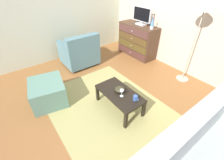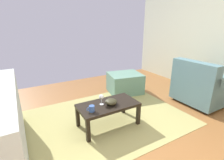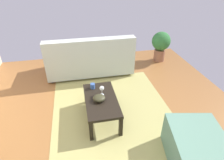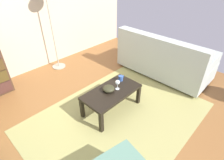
{
  "view_description": "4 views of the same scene",
  "coord_description": "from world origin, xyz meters",
  "px_view_note": "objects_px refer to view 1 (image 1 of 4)",
  "views": [
    {
      "loc": [
        1.81,
        -1.35,
        2.1
      ],
      "look_at": [
        0.22,
        -0.16,
        0.68
      ],
      "focal_mm": 24.45,
      "sensor_mm": 36.0,
      "label": 1
    },
    {
      "loc": [
        1.32,
        1.96,
        1.5
      ],
      "look_at": [
        0.09,
        -0.18,
        0.66
      ],
      "focal_mm": 26.93,
      "sensor_mm": 36.0,
      "label": 2
    },
    {
      "loc": [
        -1.96,
        0.28,
        2.07
      ],
      "look_at": [
        0.34,
        -0.2,
        0.61
      ],
      "focal_mm": 30.19,
      "sensor_mm": 36.0,
      "label": 3
    },
    {
      "loc": [
        -1.28,
        -1.48,
        1.97
      ],
      "look_at": [
        0.28,
        0.0,
        0.54
      ],
      "focal_mm": 28.89,
      "sensor_mm": 36.0,
      "label": 4
    }
  ],
  "objects_px": {
    "coffee_table": "(119,95)",
    "mug": "(135,98)",
    "lava_lamp": "(152,23)",
    "bowl_decorative": "(120,89)",
    "armchair": "(80,52)",
    "dresser": "(137,40)",
    "standing_lamp": "(203,14)",
    "tv": "(142,16)",
    "ottoman": "(48,92)",
    "wine_glass": "(122,91)"
  },
  "relations": [
    {
      "from": "tv",
      "to": "ottoman",
      "type": "bearing_deg",
      "value": -81.61
    },
    {
      "from": "armchair",
      "to": "lava_lamp",
      "type": "bearing_deg",
      "value": 59.0
    },
    {
      "from": "coffee_table",
      "to": "bowl_decorative",
      "type": "bearing_deg",
      "value": 134.12
    },
    {
      "from": "dresser",
      "to": "coffee_table",
      "type": "height_order",
      "value": "dresser"
    },
    {
      "from": "mug",
      "to": "bowl_decorative",
      "type": "xyz_separation_m",
      "value": [
        -0.33,
        -0.05,
        -0.0
      ]
    },
    {
      "from": "standing_lamp",
      "to": "mug",
      "type": "bearing_deg",
      "value": -86.0
    },
    {
      "from": "bowl_decorative",
      "to": "standing_lamp",
      "type": "distance_m",
      "value": 2.06
    },
    {
      "from": "mug",
      "to": "standing_lamp",
      "type": "xyz_separation_m",
      "value": [
        -0.12,
        1.71,
        1.05
      ]
    },
    {
      "from": "lava_lamp",
      "to": "bowl_decorative",
      "type": "relative_size",
      "value": 1.85
    },
    {
      "from": "tv",
      "to": "armchair",
      "type": "height_order",
      "value": "tv"
    },
    {
      "from": "lava_lamp",
      "to": "mug",
      "type": "distance_m",
      "value": 2.22
    },
    {
      "from": "armchair",
      "to": "bowl_decorative",
      "type": "bearing_deg",
      "value": -5.35
    },
    {
      "from": "tv",
      "to": "lava_lamp",
      "type": "relative_size",
      "value": 1.82
    },
    {
      "from": "wine_glass",
      "to": "tv",
      "type": "bearing_deg",
      "value": 127.83
    },
    {
      "from": "bowl_decorative",
      "to": "armchair",
      "type": "height_order",
      "value": "armchair"
    },
    {
      "from": "ottoman",
      "to": "mug",
      "type": "bearing_deg",
      "value": 39.93
    },
    {
      "from": "dresser",
      "to": "lava_lamp",
      "type": "relative_size",
      "value": 3.58
    },
    {
      "from": "armchair",
      "to": "standing_lamp",
      "type": "bearing_deg",
      "value": 37.24
    },
    {
      "from": "tv",
      "to": "armchair",
      "type": "xyz_separation_m",
      "value": [
        -0.52,
        -1.66,
        -0.79
      ]
    },
    {
      "from": "dresser",
      "to": "wine_glass",
      "type": "xyz_separation_m",
      "value": [
        1.53,
        -1.87,
        0.03
      ]
    },
    {
      "from": "armchair",
      "to": "dresser",
      "type": "bearing_deg",
      "value": 74.13
    },
    {
      "from": "mug",
      "to": "armchair",
      "type": "relative_size",
      "value": 0.13
    },
    {
      "from": "tv",
      "to": "mug",
      "type": "bearing_deg",
      "value": -46.62
    },
    {
      "from": "lava_lamp",
      "to": "mug",
      "type": "bearing_deg",
      "value": -53.86
    },
    {
      "from": "tv",
      "to": "mug",
      "type": "xyz_separation_m",
      "value": [
        1.68,
        -1.78,
        -0.73
      ]
    },
    {
      "from": "mug",
      "to": "armchair",
      "type": "bearing_deg",
      "value": 176.88
    },
    {
      "from": "lava_lamp",
      "to": "armchair",
      "type": "relative_size",
      "value": 0.38
    },
    {
      "from": "wine_glass",
      "to": "coffee_table",
      "type": "bearing_deg",
      "value": 161.99
    },
    {
      "from": "coffee_table",
      "to": "mug",
      "type": "bearing_deg",
      "value": 15.96
    },
    {
      "from": "bowl_decorative",
      "to": "mug",
      "type": "bearing_deg",
      "value": 9.35
    },
    {
      "from": "dresser",
      "to": "bowl_decorative",
      "type": "distance_m",
      "value": 2.29
    },
    {
      "from": "tv",
      "to": "standing_lamp",
      "type": "xyz_separation_m",
      "value": [
        1.56,
        -0.07,
        0.32
      ]
    },
    {
      "from": "tv",
      "to": "bowl_decorative",
      "type": "height_order",
      "value": "tv"
    },
    {
      "from": "tv",
      "to": "armchair",
      "type": "distance_m",
      "value": 1.91
    },
    {
      "from": "lava_lamp",
      "to": "armchair",
      "type": "height_order",
      "value": "lava_lamp"
    },
    {
      "from": "bowl_decorative",
      "to": "armchair",
      "type": "xyz_separation_m",
      "value": [
        -1.87,
        0.18,
        -0.05
      ]
    },
    {
      "from": "dresser",
      "to": "armchair",
      "type": "relative_size",
      "value": 1.38
    },
    {
      "from": "tv",
      "to": "ottoman",
      "type": "relative_size",
      "value": 0.86
    },
    {
      "from": "lava_lamp",
      "to": "coffee_table",
      "type": "bearing_deg",
      "value": -62.23
    },
    {
      "from": "coffee_table",
      "to": "standing_lamp",
      "type": "relative_size",
      "value": 0.52
    },
    {
      "from": "lava_lamp",
      "to": "bowl_decorative",
      "type": "xyz_separation_m",
      "value": [
        0.92,
        -1.77,
        -0.64
      ]
    },
    {
      "from": "dresser",
      "to": "bowl_decorative",
      "type": "height_order",
      "value": "dresser"
    },
    {
      "from": "armchair",
      "to": "standing_lamp",
      "type": "height_order",
      "value": "standing_lamp"
    },
    {
      "from": "coffee_table",
      "to": "wine_glass",
      "type": "height_order",
      "value": "wine_glass"
    },
    {
      "from": "dresser",
      "to": "mug",
      "type": "height_order",
      "value": "dresser"
    },
    {
      "from": "tv",
      "to": "lava_lamp",
      "type": "distance_m",
      "value": 0.45
    },
    {
      "from": "armchair",
      "to": "standing_lamp",
      "type": "distance_m",
      "value": 2.85
    },
    {
      "from": "coffee_table",
      "to": "ottoman",
      "type": "relative_size",
      "value": 1.27
    },
    {
      "from": "coffee_table",
      "to": "standing_lamp",
      "type": "height_order",
      "value": "standing_lamp"
    },
    {
      "from": "bowl_decorative",
      "to": "lava_lamp",
      "type": "bearing_deg",
      "value": 117.41
    }
  ]
}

